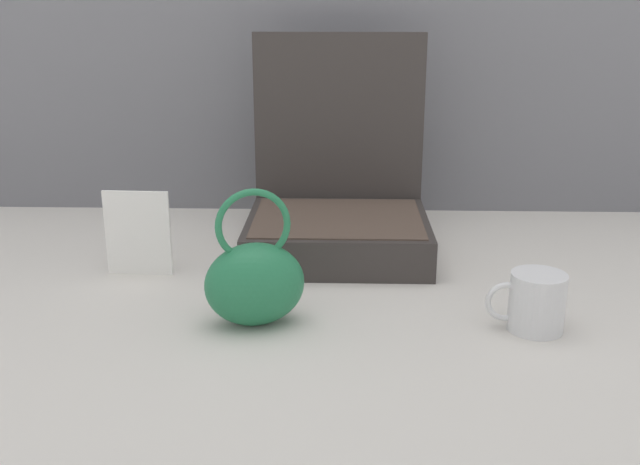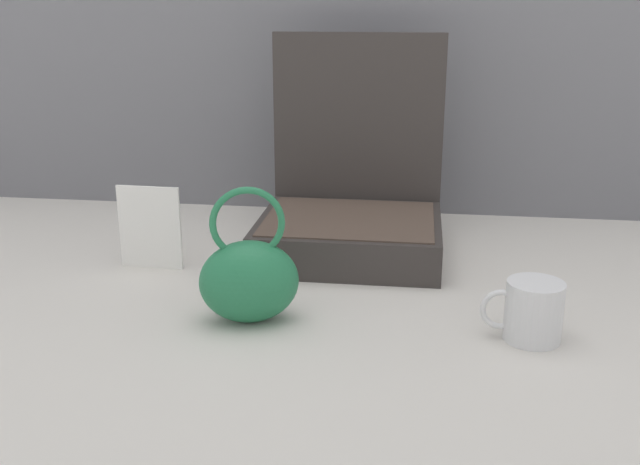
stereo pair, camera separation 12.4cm
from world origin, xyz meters
TOP-DOWN VIEW (x-y plane):
  - ground_plane at (0.00, 0.00)m, footprint 6.00×6.00m
  - open_suitcase at (0.06, 0.26)m, footprint 0.37×0.33m
  - teal_pouch_handbag at (-0.07, -0.12)m, footprint 0.18×0.14m
  - coffee_mug at (0.37, -0.13)m, footprint 0.13×0.09m
  - info_card_left at (-0.32, 0.09)m, footprint 0.13×0.01m

SIDE VIEW (x-z plane):
  - ground_plane at x=0.00m, z-range 0.00..0.00m
  - coffee_mug at x=0.37m, z-range 0.00..0.09m
  - teal_pouch_handbag at x=-0.07m, z-range -0.04..0.19m
  - info_card_left at x=-0.32m, z-range 0.00..0.16m
  - open_suitcase at x=0.06m, z-range -0.13..0.31m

